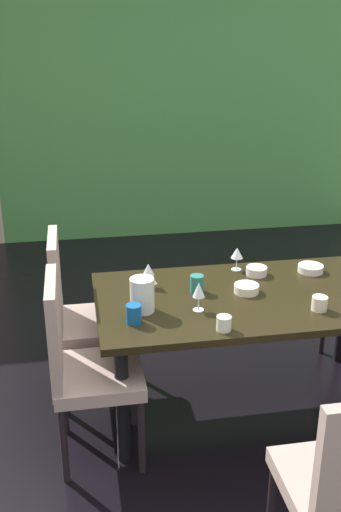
# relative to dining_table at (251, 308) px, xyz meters

# --- Properties ---
(ground_plane) EXTENTS (5.85, 6.31, 0.02)m
(ground_plane) POSITION_rel_dining_table_xyz_m (-0.67, 0.06, -0.65)
(ground_plane) COLOR black
(garden_window_panel) EXTENTS (3.95, 0.10, 2.89)m
(garden_window_panel) POSITION_rel_dining_table_xyz_m (0.28, 3.17, 0.81)
(garden_window_panel) COLOR #488C46
(garden_window_panel) RESTS_ON ground_plane
(dining_table) EXTENTS (1.73, 0.91, 0.72)m
(dining_table) POSITION_rel_dining_table_xyz_m (0.00, 0.00, 0.00)
(dining_table) COLOR black
(dining_table) RESTS_ON ground_plane
(chair_left_near) EXTENTS (0.45, 0.44, 1.01)m
(chair_left_near) POSITION_rel_dining_table_xyz_m (-0.96, -0.27, -0.08)
(chair_left_near) COLOR tan
(chair_left_near) RESTS_ON ground_plane
(chair_left_far) EXTENTS (0.45, 0.44, 1.03)m
(chair_left_far) POSITION_rel_dining_table_xyz_m (-0.96, 0.27, -0.07)
(chair_left_far) COLOR tan
(chair_left_far) RESTS_ON ground_plane
(wine_glass_front) EXTENTS (0.07, 0.07, 0.15)m
(wine_glass_front) POSITION_rel_dining_table_xyz_m (0.01, 0.36, 0.19)
(wine_glass_front) COLOR silver
(wine_glass_front) RESTS_ON dining_table
(wine_glass_corner) EXTENTS (0.06, 0.06, 0.16)m
(wine_glass_corner) POSITION_rel_dining_table_xyz_m (-0.33, -0.14, 0.20)
(wine_glass_corner) COLOR silver
(wine_glass_corner) RESTS_ON dining_table
(wine_glass_right) EXTENTS (0.07, 0.07, 0.14)m
(wine_glass_right) POSITION_rel_dining_table_xyz_m (-0.55, 0.21, 0.18)
(wine_glass_right) COLOR silver
(wine_glass_right) RESTS_ON dining_table
(serving_bowl_near_shelf) EXTENTS (0.15, 0.15, 0.04)m
(serving_bowl_near_shelf) POSITION_rel_dining_table_xyz_m (0.45, 0.25, 0.10)
(serving_bowl_near_shelf) COLOR white
(serving_bowl_near_shelf) RESTS_ON dining_table
(serving_bowl_south) EXTENTS (0.13, 0.13, 0.05)m
(serving_bowl_south) POSITION_rel_dining_table_xyz_m (0.11, 0.26, 0.11)
(serving_bowl_south) COLOR silver
(serving_bowl_south) RESTS_ON dining_table
(serving_bowl_west) EXTENTS (0.14, 0.14, 0.05)m
(serving_bowl_west) POSITION_rel_dining_table_xyz_m (-0.02, 0.03, 0.11)
(serving_bowl_west) COLOR #F5E8C6
(serving_bowl_west) RESTS_ON dining_table
(cup_center) EXTENTS (0.08, 0.08, 0.08)m
(cup_center) POSITION_rel_dining_table_xyz_m (0.29, -0.24, 0.12)
(cup_center) COLOR beige
(cup_center) RESTS_ON dining_table
(cup_left) EXTENTS (0.08, 0.08, 0.10)m
(cup_left) POSITION_rel_dining_table_xyz_m (-0.68, -0.22, 0.13)
(cup_left) COLOR #135190
(cup_left) RESTS_ON dining_table
(cup_north) EXTENTS (0.07, 0.07, 0.07)m
(cup_north) POSITION_rel_dining_table_xyz_m (-0.26, -0.37, 0.12)
(cup_north) COLOR silver
(cup_north) RESTS_ON dining_table
(cup_near_window) EXTENTS (0.08, 0.08, 0.10)m
(cup_near_window) POSITION_rel_dining_table_xyz_m (-0.29, 0.09, 0.13)
(cup_near_window) COLOR #28756D
(cup_near_window) RESTS_ON dining_table
(pitcher_rear) EXTENTS (0.14, 0.13, 0.19)m
(pitcher_rear) POSITION_rel_dining_table_xyz_m (-0.62, -0.09, 0.18)
(pitcher_rear) COLOR silver
(pitcher_rear) RESTS_ON dining_table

